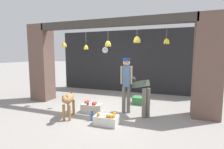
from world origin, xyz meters
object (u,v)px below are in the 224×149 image
(worker_stooping, at_px, (141,91))
(produce_box_green, at_px, (140,100))
(fruit_crate_oranges, at_px, (107,120))
(water_bottle, at_px, (92,116))
(fruit_crate_apples, at_px, (92,107))
(wall_clock, at_px, (105,50))
(dog, at_px, (68,100))
(shopkeeper, at_px, (126,81))

(worker_stooping, relative_size, produce_box_green, 2.20)
(fruit_crate_oranges, relative_size, water_bottle, 2.33)
(fruit_crate_apples, distance_m, water_bottle, 0.67)
(fruit_crate_oranges, height_order, fruit_crate_apples, fruit_crate_apples)
(wall_clock, bearing_deg, water_bottle, -72.73)
(worker_stooping, distance_m, wall_clock, 3.86)
(dog, bearing_deg, shopkeeper, 105.27)
(produce_box_green, xyz_separation_m, water_bottle, (-0.88, -1.97, -0.01))
(fruit_crate_oranges, bearing_deg, shopkeeper, 78.16)
(wall_clock, bearing_deg, fruit_crate_oranges, -67.16)
(worker_stooping, relative_size, water_bottle, 4.27)
(shopkeeper, relative_size, produce_box_green, 3.37)
(shopkeeper, relative_size, wall_clock, 5.26)
(shopkeeper, bearing_deg, produce_box_green, -111.74)
(worker_stooping, distance_m, fruit_crate_apples, 1.57)
(fruit_crate_apples, relative_size, water_bottle, 2.37)
(fruit_crate_oranges, bearing_deg, worker_stooping, 56.26)
(dog, distance_m, wall_clock, 4.08)
(dog, relative_size, produce_box_green, 1.84)
(shopkeeper, distance_m, fruit_crate_apples, 1.31)
(worker_stooping, distance_m, water_bottle, 1.54)
(produce_box_green, distance_m, water_bottle, 2.15)
(water_bottle, bearing_deg, fruit_crate_apples, 117.76)
(dog, relative_size, fruit_crate_apples, 1.50)
(dog, height_order, fruit_crate_oranges, dog)
(shopkeeper, relative_size, fruit_crate_oranges, 2.80)
(fruit_crate_apples, bearing_deg, produce_box_green, 48.90)
(worker_stooping, xyz_separation_m, produce_box_green, (-0.24, 1.09, -0.58))
(fruit_crate_apples, bearing_deg, wall_clock, 105.12)
(worker_stooping, bearing_deg, fruit_crate_apples, 143.64)
(shopkeeper, height_order, fruit_crate_oranges, shopkeeper)
(fruit_crate_oranges, xyz_separation_m, produce_box_green, (0.42, 2.08, -0.00))
(fruit_crate_oranges, distance_m, produce_box_green, 2.12)
(dog, xyz_separation_m, fruit_crate_apples, (0.38, 0.65, -0.36))
(dog, height_order, worker_stooping, worker_stooping)
(dog, bearing_deg, wall_clock, 167.17)
(fruit_crate_oranges, distance_m, fruit_crate_apples, 1.05)
(worker_stooping, relative_size, fruit_crate_oranges, 1.83)
(shopkeeper, height_order, produce_box_green, shopkeeper)
(dog, distance_m, fruit_crate_apples, 0.83)
(water_bottle, bearing_deg, shopkeeper, 53.21)
(shopkeeper, relative_size, water_bottle, 6.53)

